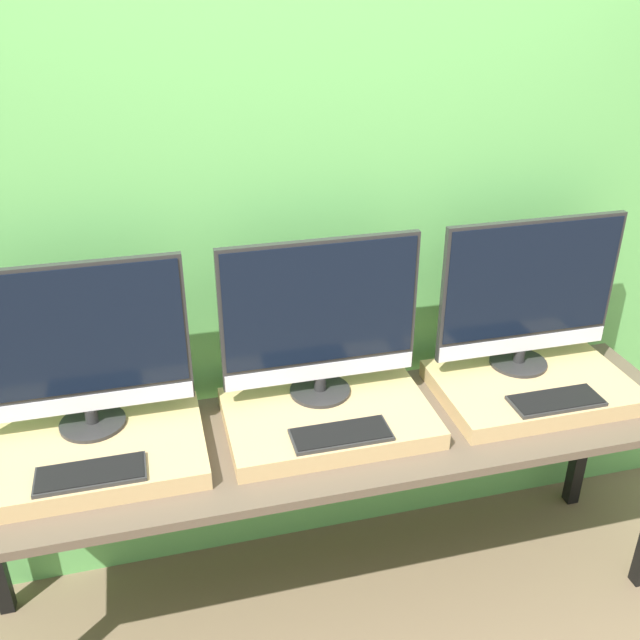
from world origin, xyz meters
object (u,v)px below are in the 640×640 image
keyboard_left (91,474)px  keyboard_center (341,434)px  monitor_left (79,346)px  monitor_center (320,317)px  monitor_right (529,292)px  keyboard_right (556,401)px

keyboard_left → keyboard_center: 0.73m
monitor_left → monitor_center: 0.73m
keyboard_center → monitor_right: monitor_right is taller
monitor_center → keyboard_center: monitor_center is taller
keyboard_center → keyboard_right: same height
keyboard_center → monitor_left: bearing=161.0°
monitor_center → keyboard_center: size_ratio=2.09×
monitor_center → monitor_right: same height
keyboard_left → monitor_center: (0.73, 0.25, 0.28)m
monitor_center → keyboard_right: monitor_center is taller
monitor_left → keyboard_center: size_ratio=2.09×
keyboard_left → monitor_right: 1.51m
monitor_center → monitor_right: (0.73, 0.00, 0.00)m
monitor_left → keyboard_center: (0.73, -0.25, -0.28)m
keyboard_left → monitor_right: size_ratio=0.48×
keyboard_center → keyboard_right: 0.73m
keyboard_right → monitor_center: bearing=161.0°
keyboard_left → keyboard_right: same height
monitor_right → monitor_center: bearing=180.0°
keyboard_left → keyboard_right: bearing=0.0°
keyboard_left → monitor_right: (1.46, 0.25, 0.28)m
monitor_center → keyboard_center: 0.37m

